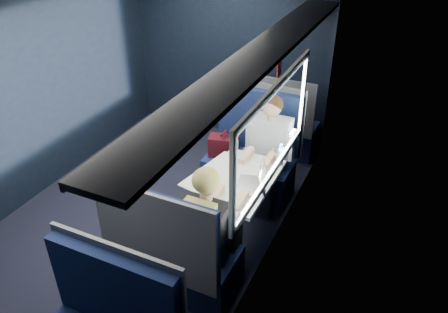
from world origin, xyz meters
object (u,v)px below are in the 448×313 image
at_px(laptop, 257,182).
at_px(cup, 279,159).
at_px(seat_bay_near, 250,158).
at_px(table, 236,185).
at_px(seat_row_front, 277,126).
at_px(woman, 210,225).
at_px(bottle_small, 280,156).
at_px(seat_bay_far, 176,257).
at_px(man, 268,148).

distance_m(laptop, cup, 0.51).
height_order(seat_bay_near, cup, seat_bay_near).
height_order(table, seat_row_front, seat_row_front).
height_order(woman, bottle_small, woman).
distance_m(seat_bay_far, laptop, 0.99).
height_order(woman, cup, woman).
xyz_separation_m(table, seat_bay_far, (-0.18, -0.87, -0.25)).
bearing_deg(man, seat_row_front, 102.83).
bearing_deg(woman, seat_bay_far, -146.18).
height_order(seat_row_front, man, man).
height_order(seat_bay_far, laptop, seat_bay_far).
distance_m(seat_row_front, woman, 2.54).
relative_size(man, laptop, 3.44).
distance_m(table, seat_bay_near, 0.92).
height_order(man, cup, man).
bearing_deg(bottle_small, woman, -101.73).
height_order(seat_bay_far, woman, woman).
xyz_separation_m(seat_bay_far, woman, (0.25, 0.17, 0.31)).
xyz_separation_m(man, woman, (0.00, -1.41, 0.01)).
relative_size(woman, laptop, 3.44).
xyz_separation_m(seat_bay_far, man, (0.25, 1.57, 0.30)).
height_order(table, woman, woman).
relative_size(woman, bottle_small, 5.59).
bearing_deg(seat_bay_near, table, -77.23).
bearing_deg(bottle_small, table, -126.64).
distance_m(seat_bay_near, seat_bay_far, 1.74).
bearing_deg(table, cup, 57.98).
bearing_deg(man, seat_bay_far, -99.03).
bearing_deg(seat_row_front, cup, -71.35).
height_order(table, bottle_small, bottle_small).
distance_m(table, bottle_small, 0.53).
height_order(laptop, bottle_small, laptop).
distance_m(table, laptop, 0.28).
distance_m(woman, laptop, 0.66).
bearing_deg(seat_bay_near, man, -32.76).
relative_size(man, cup, 14.83).
bearing_deg(cup, table, -122.02).
xyz_separation_m(seat_row_front, bottle_small, (0.48, -1.40, 0.43)).
distance_m(seat_bay_far, man, 1.62).
height_order(seat_row_front, laptop, seat_row_front).
xyz_separation_m(laptop, bottle_small, (0.07, 0.47, 0.04)).
bearing_deg(man, seat_bay_near, 147.24).
xyz_separation_m(table, seat_row_front, (-0.18, 1.80, -0.25)).
xyz_separation_m(seat_bay_near, laptop, (0.43, -0.94, 0.39)).
relative_size(seat_bay_near, laptop, 3.28).
relative_size(table, seat_bay_far, 0.79).
xyz_separation_m(seat_bay_far, cup, (0.46, 1.31, 0.37)).
relative_size(laptop, cup, 4.31).
bearing_deg(woman, bottle_small, 78.27).
relative_size(bottle_small, cup, 2.65).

